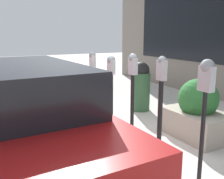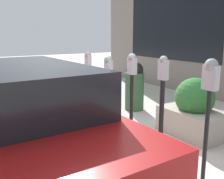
{
  "view_description": "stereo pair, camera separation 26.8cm",
  "coord_description": "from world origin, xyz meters",
  "px_view_note": "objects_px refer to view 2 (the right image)",
  "views": [
    {
      "loc": [
        -3.67,
        1.79,
        1.88
      ],
      "look_at": [
        0.0,
        -0.15,
        1.0
      ],
      "focal_mm": 42.0,
      "sensor_mm": 36.0,
      "label": 1
    },
    {
      "loc": [
        -3.54,
        2.02,
        1.88
      ],
      "look_at": [
        0.0,
        -0.15,
        1.0
      ],
      "focal_mm": 42.0,
      "sensor_mm": 36.0,
      "label": 2
    }
  ],
  "objects_px": {
    "parking_meter_second": "(162,96)",
    "parking_meter_fourth": "(108,81)",
    "planter_box": "(194,111)",
    "parking_meter_middle": "(132,82)",
    "parking_meter_farthest": "(88,75)",
    "parking_meter_nearest": "(210,91)",
    "trash_bin": "(135,86)",
    "parked_car_front": "(16,116)"
  },
  "relations": [
    {
      "from": "parked_car_front",
      "to": "parking_meter_second",
      "type": "bearing_deg",
      "value": -114.12
    },
    {
      "from": "parking_meter_nearest",
      "to": "parking_meter_middle",
      "type": "bearing_deg",
      "value": 0.55
    },
    {
      "from": "planter_box",
      "to": "parked_car_front",
      "type": "distance_m",
      "value": 3.15
    },
    {
      "from": "parking_meter_second",
      "to": "parking_meter_farthest",
      "type": "xyz_separation_m",
      "value": [
        2.26,
        0.07,
        0.01
      ]
    },
    {
      "from": "parking_meter_middle",
      "to": "parking_meter_second",
      "type": "bearing_deg",
      "value": 179.59
    },
    {
      "from": "planter_box",
      "to": "trash_bin",
      "type": "height_order",
      "value": "trash_bin"
    },
    {
      "from": "parking_meter_second",
      "to": "parking_meter_farthest",
      "type": "distance_m",
      "value": 2.26
    },
    {
      "from": "parking_meter_nearest",
      "to": "trash_bin",
      "type": "xyz_separation_m",
      "value": [
        3.18,
        -1.25,
        -0.6
      ]
    },
    {
      "from": "parking_meter_farthest",
      "to": "trash_bin",
      "type": "relative_size",
      "value": 1.24
    },
    {
      "from": "parking_meter_fourth",
      "to": "parking_meter_farthest",
      "type": "height_order",
      "value": "parking_meter_farthest"
    },
    {
      "from": "parking_meter_second",
      "to": "trash_bin",
      "type": "bearing_deg",
      "value": -28.04
    },
    {
      "from": "parking_meter_farthest",
      "to": "planter_box",
      "type": "xyz_separation_m",
      "value": [
        -1.82,
        -1.29,
        -0.54
      ]
    },
    {
      "from": "parking_meter_middle",
      "to": "parking_meter_fourth",
      "type": "height_order",
      "value": "parking_meter_middle"
    },
    {
      "from": "parking_meter_second",
      "to": "parked_car_front",
      "type": "xyz_separation_m",
      "value": [
        0.77,
        1.9,
        -0.2
      ]
    },
    {
      "from": "parking_meter_nearest",
      "to": "parking_meter_fourth",
      "type": "height_order",
      "value": "parking_meter_nearest"
    },
    {
      "from": "parking_meter_farthest",
      "to": "parked_car_front",
      "type": "xyz_separation_m",
      "value": [
        -1.48,
        1.82,
        -0.21
      ]
    },
    {
      "from": "parking_meter_second",
      "to": "parking_meter_nearest",
      "type": "bearing_deg",
      "value": -178.53
    },
    {
      "from": "planter_box",
      "to": "parking_meter_nearest",
      "type": "bearing_deg",
      "value": 135.81
    },
    {
      "from": "parking_meter_fourth",
      "to": "trash_bin",
      "type": "bearing_deg",
      "value": -55.17
    },
    {
      "from": "parking_meter_middle",
      "to": "planter_box",
      "type": "bearing_deg",
      "value": -104.93
    },
    {
      "from": "parking_meter_second",
      "to": "parking_meter_middle",
      "type": "height_order",
      "value": "parking_meter_second"
    },
    {
      "from": "parking_meter_middle",
      "to": "parked_car_front",
      "type": "relative_size",
      "value": 0.33
    },
    {
      "from": "parking_meter_fourth",
      "to": "parking_meter_second",
      "type": "bearing_deg",
      "value": -179.08
    },
    {
      "from": "parking_meter_farthest",
      "to": "parking_meter_middle",
      "type": "bearing_deg",
      "value": -177.0
    },
    {
      "from": "parking_meter_nearest",
      "to": "parked_car_front",
      "type": "bearing_deg",
      "value": 50.78
    },
    {
      "from": "parking_meter_second",
      "to": "planter_box",
      "type": "xyz_separation_m",
      "value": [
        0.44,
        -1.22,
        -0.53
      ]
    },
    {
      "from": "parking_meter_farthest",
      "to": "parked_car_front",
      "type": "height_order",
      "value": "parking_meter_farthest"
    },
    {
      "from": "parking_meter_middle",
      "to": "trash_bin",
      "type": "distance_m",
      "value": 2.12
    },
    {
      "from": "parking_meter_second",
      "to": "planter_box",
      "type": "relative_size",
      "value": 1.3
    },
    {
      "from": "parking_meter_fourth",
      "to": "planter_box",
      "type": "height_order",
      "value": "parking_meter_fourth"
    },
    {
      "from": "parking_meter_middle",
      "to": "trash_bin",
      "type": "relative_size",
      "value": 1.29
    },
    {
      "from": "parking_meter_middle",
      "to": "planter_box",
      "type": "height_order",
      "value": "parking_meter_middle"
    },
    {
      "from": "parking_meter_fourth",
      "to": "parking_meter_farthest",
      "type": "bearing_deg",
      "value": 3.66
    },
    {
      "from": "parking_meter_second",
      "to": "parked_car_front",
      "type": "bearing_deg",
      "value": 67.82
    },
    {
      "from": "planter_box",
      "to": "parking_meter_farthest",
      "type": "bearing_deg",
      "value": 35.36
    },
    {
      "from": "parking_meter_farthest",
      "to": "trash_bin",
      "type": "distance_m",
      "value": 1.41
    },
    {
      "from": "parking_meter_fourth",
      "to": "parking_meter_nearest",
      "type": "bearing_deg",
      "value": -178.89
    },
    {
      "from": "parking_meter_nearest",
      "to": "planter_box",
      "type": "bearing_deg",
      "value": -44.19
    },
    {
      "from": "parking_meter_nearest",
      "to": "planter_box",
      "type": "height_order",
      "value": "parking_meter_nearest"
    },
    {
      "from": "planter_box",
      "to": "parked_car_front",
      "type": "xyz_separation_m",
      "value": [
        0.33,
        3.11,
        0.33
      ]
    },
    {
      "from": "parking_meter_second",
      "to": "parking_meter_fourth",
      "type": "relative_size",
      "value": 1.07
    },
    {
      "from": "parking_meter_second",
      "to": "trash_bin",
      "type": "height_order",
      "value": "parking_meter_second"
    }
  ]
}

